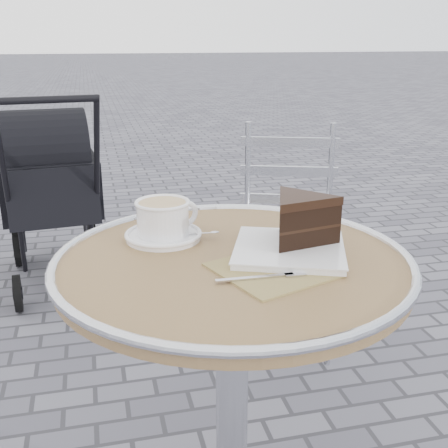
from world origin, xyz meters
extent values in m
cylinder|color=silver|center=(0.00, 0.00, 0.36)|extent=(0.07, 0.07, 0.67)
cylinder|color=tan|center=(0.00, 0.00, 0.71)|extent=(0.70, 0.70, 0.03)
torus|color=silver|center=(0.00, 0.00, 0.73)|extent=(0.72, 0.72, 0.02)
cylinder|color=white|center=(-0.12, 0.15, 0.74)|extent=(0.16, 0.16, 0.01)
cylinder|color=white|center=(-0.12, 0.15, 0.78)|extent=(0.15, 0.15, 0.07)
torus|color=white|center=(-0.06, 0.17, 0.78)|extent=(0.06, 0.03, 0.06)
cylinder|color=#CDAE88|center=(-0.12, 0.15, 0.81)|extent=(0.10, 0.10, 0.01)
cube|color=#977E52|center=(0.06, -0.08, 0.73)|extent=(0.25, 0.25, 0.00)
cube|color=white|center=(0.12, 0.00, 0.74)|extent=(0.28, 0.28, 0.01)
cylinder|color=silver|center=(0.23, 0.76, 0.21)|extent=(0.02, 0.02, 0.42)
cylinder|color=silver|center=(0.53, 0.66, 0.21)|extent=(0.02, 0.02, 0.42)
cylinder|color=silver|center=(0.33, 1.07, 0.21)|extent=(0.02, 0.02, 0.42)
cylinder|color=silver|center=(0.64, 0.96, 0.21)|extent=(0.02, 0.02, 0.42)
cube|color=silver|center=(0.43, 0.86, 0.43)|extent=(0.48, 0.48, 0.02)
cube|color=black|center=(-0.45, 1.67, 0.44)|extent=(0.44, 0.64, 0.37)
cylinder|color=black|center=(-0.41, 1.18, 0.93)|extent=(0.38, 0.06, 0.03)
cylinder|color=black|center=(-0.62, 1.37, 0.08)|extent=(0.05, 0.17, 0.16)
cylinder|color=black|center=(-0.24, 1.41, 0.08)|extent=(0.05, 0.17, 0.16)
cylinder|color=black|center=(-0.67, 1.92, 0.13)|extent=(0.06, 0.26, 0.26)
cylinder|color=black|center=(-0.29, 1.96, 0.13)|extent=(0.06, 0.26, 0.26)
camera|label=1|loc=(-0.26, -1.00, 1.15)|focal=45.00mm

